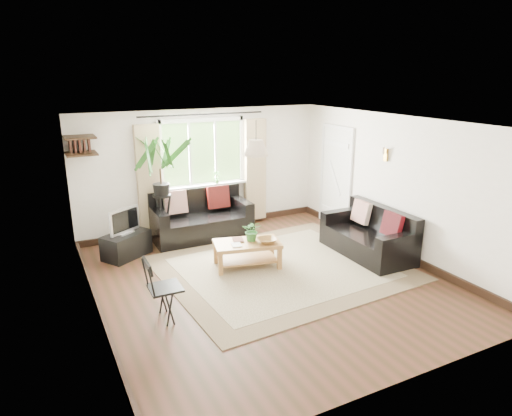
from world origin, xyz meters
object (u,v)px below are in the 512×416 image
sofa_right (368,233)px  palm_stand (162,191)px  coffee_table (247,255)px  folding_chair (165,289)px  sofa_back (201,216)px  tv_stand (126,245)px

sofa_right → palm_stand: palm_stand is taller
coffee_table → folding_chair: 1.94m
palm_stand → folding_chair: palm_stand is taller
sofa_back → coffee_table: size_ratio=1.74×
palm_stand → sofa_right: bearing=-36.2°
folding_chair → coffee_table: bearing=-57.7°
folding_chair → palm_stand: bearing=-14.5°
sofa_back → sofa_right: size_ratio=1.10×
sofa_back → palm_stand: bearing=174.7°
sofa_right → folding_chair: bearing=-81.4°
tv_stand → folding_chair: 2.35m
sofa_back → sofa_right: sofa_back is taller
tv_stand → palm_stand: 1.17m
sofa_right → folding_chair: folding_chair is taller
sofa_right → tv_stand: size_ratio=2.12×
tv_stand → palm_stand: (0.77, 0.39, 0.78)m
sofa_right → coffee_table: (-2.09, 0.47, -0.18)m
tv_stand → sofa_back: bearing=-19.7°
sofa_back → palm_stand: (-0.71, 0.07, 0.56)m
palm_stand → folding_chair: 2.88m
coffee_table → palm_stand: size_ratio=0.53×
palm_stand → folding_chair: size_ratio=2.34×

